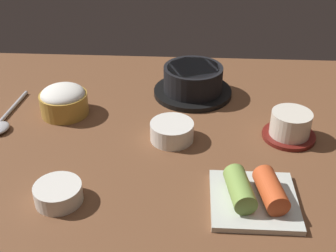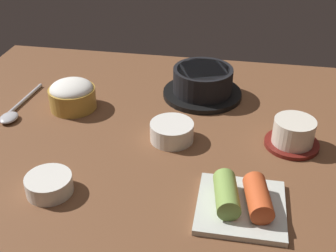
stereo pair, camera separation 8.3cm
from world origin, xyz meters
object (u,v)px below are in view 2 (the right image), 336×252
at_px(spoon, 14,112).
at_px(banchan_cup_center, 172,131).
at_px(side_bowl_near, 49,184).
at_px(rice_bowl, 72,94).
at_px(tea_cup_with_saucer, 293,132).
at_px(kimchi_plate, 242,201).
at_px(stone_pot, 203,83).

bearing_deg(spoon, banchan_cup_center, -5.81).
bearing_deg(side_bowl_near, spoon, 128.34).
distance_m(rice_bowl, side_bowl_near, 0.28).
distance_m(rice_bowl, spoon, 0.13).
distance_m(rice_bowl, banchan_cup_center, 0.25).
relative_size(tea_cup_with_saucer, side_bowl_near, 1.34).
distance_m(kimchi_plate, spoon, 0.53).
xyz_separation_m(tea_cup_with_saucer, banchan_cup_center, (-0.23, -0.02, -0.01)).
bearing_deg(stone_pot, rice_bowl, -159.03).
height_order(tea_cup_with_saucer, side_bowl_near, tea_cup_with_saucer).
relative_size(stone_pot, rice_bowl, 1.78).
bearing_deg(spoon, tea_cup_with_saucer, -1.06).
xyz_separation_m(stone_pot, rice_bowl, (-0.27, -0.10, -0.00)).
bearing_deg(side_bowl_near, kimchi_plate, 2.33).
xyz_separation_m(rice_bowl, spoon, (-0.11, -0.05, -0.03)).
height_order(rice_bowl, kimchi_plate, rice_bowl).
height_order(stone_pot, spoon, stone_pot).
bearing_deg(stone_pot, banchan_cup_center, -101.39).
bearing_deg(side_bowl_near, rice_bowl, 102.65).
bearing_deg(stone_pot, side_bowl_near, -119.09).
bearing_deg(tea_cup_with_saucer, rice_bowl, 172.41).
distance_m(kimchi_plate, side_bowl_near, 0.31).
distance_m(banchan_cup_center, spoon, 0.35).
height_order(rice_bowl, side_bowl_near, rice_bowl).
bearing_deg(rice_bowl, stone_pot, 20.97).
distance_m(tea_cup_with_saucer, spoon, 0.57).
xyz_separation_m(tea_cup_with_saucer, spoon, (-0.57, 0.01, -0.02)).
height_order(stone_pot, banchan_cup_center, stone_pot).
height_order(stone_pot, rice_bowl, stone_pot).
height_order(rice_bowl, tea_cup_with_saucer, rice_bowl).
height_order(stone_pot, tea_cup_with_saucer, stone_pot).
bearing_deg(kimchi_plate, side_bowl_near, -177.67).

